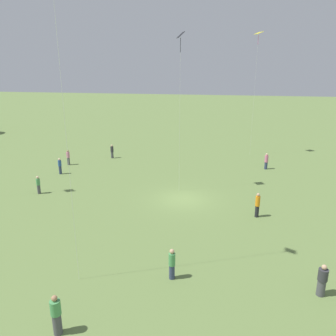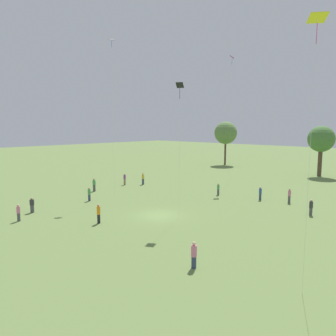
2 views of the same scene
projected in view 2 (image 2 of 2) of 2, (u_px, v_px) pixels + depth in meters
The scene contains 19 objects.
ground_plane at pixel (159, 215), 33.35m from camera, with size 240.00×240.00×0.00m, color olive.
tree_0 at pixel (226, 133), 75.72m from camera, with size 5.19×5.19×10.02m.
tree_1 at pixel (321, 140), 58.40m from camera, with size 4.66×4.66×9.06m.
person_0 at pixel (289, 196), 38.53m from camera, with size 0.37×0.37×1.72m.
person_1 at pixel (125, 179), 50.35m from camera, with size 0.49×0.49×1.78m.
person_2 at pixel (143, 179), 50.73m from camera, with size 0.39×0.39×1.79m.
person_3 at pixel (194, 255), 20.93m from camera, with size 0.46×0.46×1.75m.
person_4 at pixel (311, 207), 33.26m from camera, with size 0.47×0.47×1.67m.
person_5 at pixel (89, 194), 39.64m from camera, with size 0.42×0.42×1.68m.
person_6 at pixel (32, 205), 34.34m from camera, with size 0.58×0.58×1.63m.
person_7 at pixel (18, 213), 31.25m from camera, with size 0.44×0.44×1.66m.
person_8 at pixel (260, 193), 40.15m from camera, with size 0.45×0.45×1.67m.
person_9 at pixel (218, 189), 43.10m from camera, with size 0.44×0.44×1.59m.
person_10 at pixel (94, 185), 45.45m from camera, with size 0.59×0.59×1.80m.
person_11 at pixel (99, 214), 30.55m from camera, with size 0.34×0.34×1.84m.
kite_0 at pixel (232, 68), 49.63m from camera, with size 0.93×0.97×19.61m.
kite_1 at pixel (180, 95), 30.90m from camera, with size 0.86×0.79×13.12m.
kite_3 at pixel (112, 57), 41.52m from camera, with size 0.79×0.82×20.03m.
kite_4 at pixel (317, 34), 16.07m from camera, with size 1.17×1.16×14.48m.
Camera 2 is at (22.97, -22.94, 9.09)m, focal length 35.00 mm.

